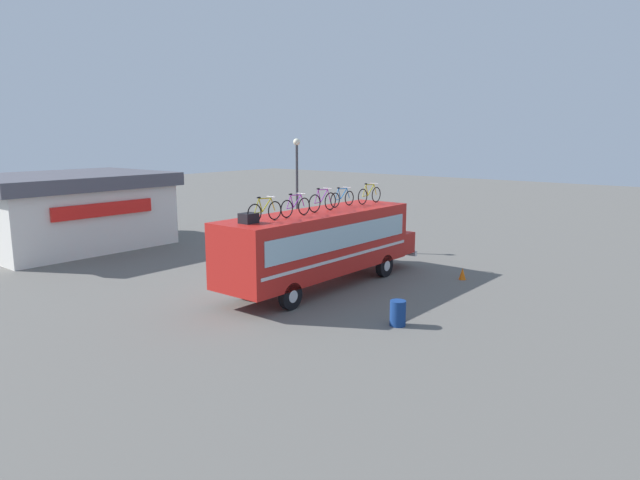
{
  "coord_description": "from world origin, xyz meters",
  "views": [
    {
      "loc": [
        -17.78,
        -14.57,
        6.27
      ],
      "look_at": [
        0.12,
        0.0,
        1.99
      ],
      "focal_mm": 32.05,
      "sensor_mm": 36.0,
      "label": 1
    }
  ],
  "objects_px": {
    "rooftop_bicycle_4": "(342,198)",
    "trash_bin": "(398,313)",
    "street_lamp": "(297,180)",
    "luggage_bag_1": "(249,218)",
    "traffic_cone": "(462,274)",
    "rooftop_bicycle_5": "(369,195)",
    "rooftop_bicycle_2": "(295,207)",
    "bus": "(321,242)",
    "rooftop_bicycle_1": "(265,211)",
    "rooftop_bicycle_3": "(323,201)"
  },
  "relations": [
    {
      "from": "rooftop_bicycle_2",
      "to": "rooftop_bicycle_5",
      "type": "distance_m",
      "value": 5.28
    },
    {
      "from": "traffic_cone",
      "to": "street_lamp",
      "type": "distance_m",
      "value": 10.61
    },
    {
      "from": "bus",
      "to": "trash_bin",
      "type": "distance_m",
      "value": 5.78
    },
    {
      "from": "rooftop_bicycle_2",
      "to": "trash_bin",
      "type": "distance_m",
      "value": 5.9
    },
    {
      "from": "trash_bin",
      "to": "street_lamp",
      "type": "distance_m",
      "value": 13.73
    },
    {
      "from": "rooftop_bicycle_3",
      "to": "rooftop_bicycle_4",
      "type": "relative_size",
      "value": 1.05
    },
    {
      "from": "luggage_bag_1",
      "to": "rooftop_bicycle_5",
      "type": "xyz_separation_m",
      "value": [
        7.6,
        0.01,
        0.21
      ]
    },
    {
      "from": "rooftop_bicycle_1",
      "to": "rooftop_bicycle_5",
      "type": "distance_m",
      "value": 6.96
    },
    {
      "from": "luggage_bag_1",
      "to": "rooftop_bicycle_4",
      "type": "distance_m",
      "value": 5.93
    },
    {
      "from": "street_lamp",
      "to": "rooftop_bicycle_5",
      "type": "bearing_deg",
      "value": -105.76
    },
    {
      "from": "traffic_cone",
      "to": "street_lamp",
      "type": "relative_size",
      "value": 0.08
    },
    {
      "from": "rooftop_bicycle_2",
      "to": "street_lamp",
      "type": "relative_size",
      "value": 0.28
    },
    {
      "from": "rooftop_bicycle_1",
      "to": "rooftop_bicycle_4",
      "type": "height_order",
      "value": "rooftop_bicycle_1"
    },
    {
      "from": "bus",
      "to": "luggage_bag_1",
      "type": "distance_m",
      "value": 4.33
    },
    {
      "from": "bus",
      "to": "rooftop_bicycle_3",
      "type": "height_order",
      "value": "rooftop_bicycle_3"
    },
    {
      "from": "rooftop_bicycle_1",
      "to": "rooftop_bicycle_4",
      "type": "distance_m",
      "value": 5.29
    },
    {
      "from": "bus",
      "to": "rooftop_bicycle_1",
      "type": "bearing_deg",
      "value": -177.73
    },
    {
      "from": "rooftop_bicycle_3",
      "to": "rooftop_bicycle_5",
      "type": "height_order",
      "value": "rooftop_bicycle_3"
    },
    {
      "from": "rooftop_bicycle_1",
      "to": "rooftop_bicycle_4",
      "type": "relative_size",
      "value": 1.03
    },
    {
      "from": "trash_bin",
      "to": "street_lamp",
      "type": "bearing_deg",
      "value": 55.87
    },
    {
      "from": "rooftop_bicycle_1",
      "to": "rooftop_bicycle_4",
      "type": "xyz_separation_m",
      "value": [
        5.27,
        0.46,
        -0.02
      ]
    },
    {
      "from": "street_lamp",
      "to": "luggage_bag_1",
      "type": "bearing_deg",
      "value": -147.61
    },
    {
      "from": "trash_bin",
      "to": "rooftop_bicycle_4",
      "type": "bearing_deg",
      "value": 52.82
    },
    {
      "from": "bus",
      "to": "rooftop_bicycle_4",
      "type": "bearing_deg",
      "value": 9.97
    },
    {
      "from": "rooftop_bicycle_2",
      "to": "trash_bin",
      "type": "height_order",
      "value": "rooftop_bicycle_2"
    },
    {
      "from": "bus",
      "to": "rooftop_bicycle_4",
      "type": "xyz_separation_m",
      "value": [
        1.85,
        0.32,
        1.65
      ]
    },
    {
      "from": "luggage_bag_1",
      "to": "rooftop_bicycle_4",
      "type": "relative_size",
      "value": 0.35
    },
    {
      "from": "rooftop_bicycle_4",
      "to": "trash_bin",
      "type": "bearing_deg",
      "value": -127.18
    },
    {
      "from": "bus",
      "to": "rooftop_bicycle_2",
      "type": "relative_size",
      "value": 6.44
    },
    {
      "from": "rooftop_bicycle_4",
      "to": "trash_bin",
      "type": "distance_m",
      "value": 7.49
    },
    {
      "from": "rooftop_bicycle_1",
      "to": "rooftop_bicycle_3",
      "type": "relative_size",
      "value": 0.99
    },
    {
      "from": "rooftop_bicycle_3",
      "to": "street_lamp",
      "type": "distance_m",
      "value": 7.8
    },
    {
      "from": "luggage_bag_1",
      "to": "rooftop_bicycle_3",
      "type": "distance_m",
      "value": 4.16
    },
    {
      "from": "rooftop_bicycle_4",
      "to": "rooftop_bicycle_2",
      "type": "bearing_deg",
      "value": -172.78
    },
    {
      "from": "rooftop_bicycle_2",
      "to": "traffic_cone",
      "type": "distance_m",
      "value": 8.3
    },
    {
      "from": "rooftop_bicycle_1",
      "to": "bus",
      "type": "bearing_deg",
      "value": 2.27
    },
    {
      "from": "rooftop_bicycle_1",
      "to": "rooftop_bicycle_5",
      "type": "bearing_deg",
      "value": 1.43
    },
    {
      "from": "rooftop_bicycle_4",
      "to": "street_lamp",
      "type": "height_order",
      "value": "street_lamp"
    },
    {
      "from": "rooftop_bicycle_4",
      "to": "rooftop_bicycle_5",
      "type": "distance_m",
      "value": 1.71
    },
    {
      "from": "rooftop_bicycle_4",
      "to": "rooftop_bicycle_5",
      "type": "bearing_deg",
      "value": -9.65
    },
    {
      "from": "bus",
      "to": "rooftop_bicycle_5",
      "type": "xyz_separation_m",
      "value": [
        3.53,
        0.04,
        1.68
      ]
    },
    {
      "from": "rooftop_bicycle_2",
      "to": "traffic_cone",
      "type": "height_order",
      "value": "rooftop_bicycle_2"
    },
    {
      "from": "bus",
      "to": "rooftop_bicycle_2",
      "type": "xyz_separation_m",
      "value": [
        -1.74,
        -0.13,
        1.67
      ]
    },
    {
      "from": "rooftop_bicycle_4",
      "to": "trash_bin",
      "type": "height_order",
      "value": "rooftop_bicycle_4"
    },
    {
      "from": "luggage_bag_1",
      "to": "rooftop_bicycle_1",
      "type": "distance_m",
      "value": 0.7
    },
    {
      "from": "traffic_cone",
      "to": "rooftop_bicycle_5",
      "type": "bearing_deg",
      "value": 106.82
    },
    {
      "from": "rooftop_bicycle_3",
      "to": "luggage_bag_1",
      "type": "bearing_deg",
      "value": 179.77
    },
    {
      "from": "bus",
      "to": "rooftop_bicycle_5",
      "type": "height_order",
      "value": "rooftop_bicycle_5"
    },
    {
      "from": "bus",
      "to": "rooftop_bicycle_3",
      "type": "distance_m",
      "value": 1.69
    },
    {
      "from": "bus",
      "to": "street_lamp",
      "type": "distance_m",
      "value": 8.09
    }
  ]
}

